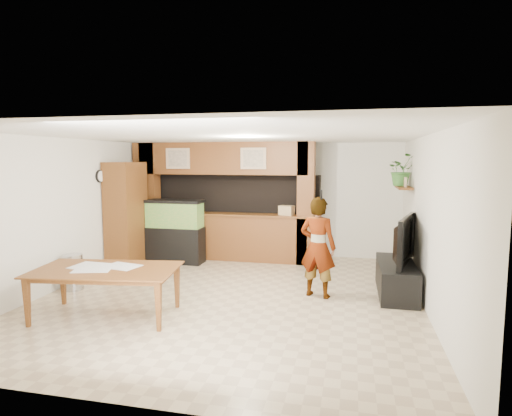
% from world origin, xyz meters
% --- Properties ---
extents(floor, '(6.50, 6.50, 0.00)m').
position_xyz_m(floor, '(0.00, 0.00, 0.00)').
color(floor, tan).
rests_on(floor, ground).
extents(ceiling, '(6.50, 6.50, 0.00)m').
position_xyz_m(ceiling, '(0.00, 0.00, 2.60)').
color(ceiling, white).
rests_on(ceiling, wall_back).
extents(wall_back, '(6.00, 0.00, 6.00)m').
position_xyz_m(wall_back, '(0.00, 3.25, 1.30)').
color(wall_back, silver).
rests_on(wall_back, floor).
extents(wall_left, '(0.00, 6.50, 6.50)m').
position_xyz_m(wall_left, '(-3.00, 0.00, 1.30)').
color(wall_left, silver).
rests_on(wall_left, floor).
extents(wall_right, '(0.00, 6.50, 6.50)m').
position_xyz_m(wall_right, '(3.00, 0.00, 1.30)').
color(wall_right, silver).
rests_on(wall_right, floor).
extents(partition, '(4.20, 0.99, 2.60)m').
position_xyz_m(partition, '(-0.95, 2.64, 1.31)').
color(partition, brown).
rests_on(partition, floor).
extents(wall_clock, '(0.05, 0.25, 0.25)m').
position_xyz_m(wall_clock, '(-2.97, 1.00, 1.90)').
color(wall_clock, black).
rests_on(wall_clock, wall_left).
extents(wall_shelf, '(0.25, 0.90, 0.04)m').
position_xyz_m(wall_shelf, '(2.85, 1.95, 1.70)').
color(wall_shelf, brown).
rests_on(wall_shelf, wall_right).
extents(pantry_cabinet, '(0.54, 0.89, 2.17)m').
position_xyz_m(pantry_cabinet, '(-2.70, 1.47, 1.09)').
color(pantry_cabinet, brown).
rests_on(pantry_cabinet, floor).
extents(trash_can, '(0.33, 0.33, 0.61)m').
position_xyz_m(trash_can, '(-2.75, -0.27, 0.31)').
color(trash_can, '#B2B2B7').
rests_on(trash_can, floor).
extents(aquarium, '(1.23, 0.46, 1.37)m').
position_xyz_m(aquarium, '(-1.82, 1.95, 0.67)').
color(aquarium, black).
rests_on(aquarium, floor).
extents(tv_stand, '(0.58, 1.58, 0.53)m').
position_xyz_m(tv_stand, '(2.65, 0.71, 0.26)').
color(tv_stand, black).
rests_on(tv_stand, floor).
extents(television, '(0.53, 1.37, 0.79)m').
position_xyz_m(television, '(2.65, 0.71, 0.92)').
color(television, black).
rests_on(television, tv_stand).
extents(photo_frame, '(0.04, 0.14, 0.19)m').
position_xyz_m(photo_frame, '(2.85, 1.70, 1.81)').
color(photo_frame, tan).
rests_on(photo_frame, wall_shelf).
extents(potted_plant, '(0.71, 0.67, 0.62)m').
position_xyz_m(potted_plant, '(2.82, 2.12, 2.03)').
color(potted_plant, '#356B2B').
rests_on(potted_plant, wall_shelf).
extents(person, '(0.68, 0.54, 1.64)m').
position_xyz_m(person, '(1.38, 0.29, 0.82)').
color(person, '#9B8355').
rests_on(person, floor).
extents(microphone, '(0.04, 0.10, 0.16)m').
position_xyz_m(microphone, '(1.43, 0.13, 1.69)').
color(microphone, black).
rests_on(microphone, person).
extents(dining_table, '(2.12, 1.38, 0.70)m').
position_xyz_m(dining_table, '(-1.46, -1.33, 0.35)').
color(dining_table, brown).
rests_on(dining_table, floor).
extents(newspaper_a, '(0.62, 0.47, 0.01)m').
position_xyz_m(newspaper_a, '(-1.71, -1.22, 0.70)').
color(newspaper_a, silver).
rests_on(newspaper_a, dining_table).
extents(newspaper_b, '(0.59, 0.49, 0.01)m').
position_xyz_m(newspaper_b, '(-1.62, -1.37, 0.70)').
color(newspaper_b, silver).
rests_on(newspaper_b, dining_table).
extents(newspaper_c, '(0.56, 0.46, 0.01)m').
position_xyz_m(newspaper_c, '(-1.31, -1.13, 0.70)').
color(newspaper_c, silver).
rests_on(newspaper_c, dining_table).
extents(counter_box, '(0.35, 0.28, 0.20)m').
position_xyz_m(counter_box, '(0.54, 2.45, 1.14)').
color(counter_box, tan).
rests_on(counter_box, partition).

